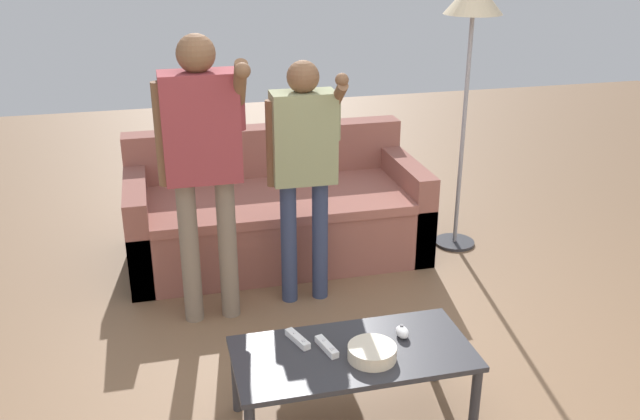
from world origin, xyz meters
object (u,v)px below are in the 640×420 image
at_px(floor_lamp, 473,14).
at_px(player_center, 304,156).
at_px(game_remote_nunchuk, 402,332).
at_px(game_remote_wand_near, 298,339).
at_px(snack_bowl, 372,352).
at_px(player_left, 202,149).
at_px(coffee_table, 353,360).
at_px(couch, 275,213).
at_px(game_remote_wand_far, 327,347).

relative_size(floor_lamp, player_center, 1.26).
bearing_deg(game_remote_nunchuk, game_remote_wand_near, 171.35).
xyz_separation_m(snack_bowl, player_left, (-0.58, 1.16, 0.60)).
bearing_deg(player_center, player_left, -171.40).
distance_m(coffee_table, floor_lamp, 2.43).
xyz_separation_m(game_remote_nunchuk, player_left, (-0.76, 1.03, 0.60)).
distance_m(couch, player_left, 1.18).
height_order(floor_lamp, game_remote_wand_near, floor_lamp).
distance_m(player_center, game_remote_wand_near, 1.19).
bearing_deg(couch, game_remote_nunchuk, -82.10).
height_order(player_center, game_remote_wand_far, player_center).
bearing_deg(game_remote_nunchuk, couch, 97.90).
bearing_deg(player_center, coffee_table, -92.39).
xyz_separation_m(snack_bowl, game_remote_nunchuk, (0.18, 0.13, -0.01)).
xyz_separation_m(couch, game_remote_wand_far, (-0.11, -1.82, 0.11)).
bearing_deg(coffee_table, couch, 90.09).
distance_m(coffee_table, snack_bowl, 0.12).
relative_size(coffee_table, game_remote_nunchuk, 11.87).
height_order(couch, game_remote_wand_near, couch).
relative_size(couch, snack_bowl, 9.25).
xyz_separation_m(couch, player_center, (0.05, -0.69, 0.62)).
relative_size(couch, game_remote_wand_near, 11.85).
distance_m(floor_lamp, game_remote_wand_far, 2.43).
bearing_deg(player_center, snack_bowl, -89.35).
bearing_deg(player_left, player_center, 8.60).
distance_m(floor_lamp, player_left, 1.95).
xyz_separation_m(couch, snack_bowl, (0.07, -1.93, 0.13)).
xyz_separation_m(floor_lamp, player_left, (-1.77, -0.59, -0.57)).
relative_size(coffee_table, game_remote_wand_near, 6.38).
relative_size(game_remote_nunchuk, player_left, 0.05).
bearing_deg(snack_bowl, game_remote_nunchuk, 35.20).
relative_size(coffee_table, snack_bowl, 4.98).
distance_m(game_remote_nunchuk, floor_lamp, 2.24).
distance_m(player_left, game_remote_wand_far, 1.28).
xyz_separation_m(player_left, player_center, (0.56, 0.09, -0.11)).
relative_size(couch, player_left, 1.21).
relative_size(player_left, game_remote_wand_near, 9.80).
bearing_deg(snack_bowl, floor_lamp, 55.77).
relative_size(coffee_table, player_left, 0.65).
height_order(coffee_table, game_remote_nunchuk, game_remote_nunchuk).
distance_m(coffee_table, game_remote_wand_far, 0.13).
relative_size(snack_bowl, player_left, 0.13).
xyz_separation_m(game_remote_nunchuk, floor_lamp, (1.00, 1.62, 1.18)).
distance_m(couch, coffee_table, 1.86).
bearing_deg(snack_bowl, couch, 91.96).
relative_size(game_remote_nunchuk, game_remote_wand_far, 0.53).
xyz_separation_m(floor_lamp, player_center, (-1.20, -0.50, -0.68)).
xyz_separation_m(coffee_table, game_remote_wand_far, (-0.11, 0.04, 0.06)).
height_order(snack_bowl, game_remote_nunchuk, snack_bowl).
bearing_deg(floor_lamp, player_left, -161.58).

